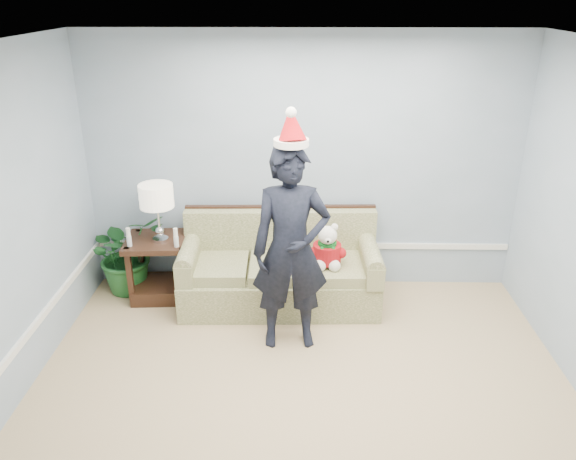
# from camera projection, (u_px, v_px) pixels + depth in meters

# --- Properties ---
(room_shell) EXTENTS (4.54, 5.04, 2.74)m
(room_shell) POSITION_uv_depth(u_px,v_px,m) (304.00, 282.00, 3.51)
(room_shell) COLOR tan
(room_shell) RESTS_ON ground
(wainscot_trim) EXTENTS (4.49, 4.99, 0.06)m
(wainscot_trim) POSITION_uv_depth(u_px,v_px,m) (169.00, 306.00, 4.97)
(wainscot_trim) COLOR white
(wainscot_trim) RESTS_ON room_shell
(sofa) EXTENTS (2.03, 0.92, 0.94)m
(sofa) POSITION_uv_depth(u_px,v_px,m) (280.00, 272.00, 5.82)
(sofa) COLOR #53602D
(sofa) RESTS_ON room_shell
(side_table) EXTENTS (0.72, 0.61, 0.66)m
(side_table) POSITION_uv_depth(u_px,v_px,m) (163.00, 274.00, 5.94)
(side_table) COLOR #381E14
(side_table) RESTS_ON room_shell
(table_lamp) EXTENTS (0.34, 0.34, 0.60)m
(table_lamp) POSITION_uv_depth(u_px,v_px,m) (156.00, 198.00, 5.55)
(table_lamp) COLOR silver
(table_lamp) RESTS_ON side_table
(candle_pair) EXTENTS (0.52, 0.05, 0.20)m
(candle_pair) POSITION_uv_depth(u_px,v_px,m) (152.00, 238.00, 5.58)
(candle_pair) COLOR silver
(candle_pair) RESTS_ON side_table
(houseplant) EXTENTS (1.04, 1.03, 0.87)m
(houseplant) POSITION_uv_depth(u_px,v_px,m) (127.00, 253.00, 6.00)
(houseplant) COLOR #1C5725
(houseplant) RESTS_ON room_shell
(man) EXTENTS (0.72, 0.51, 1.88)m
(man) POSITION_uv_depth(u_px,v_px,m) (291.00, 250.00, 4.89)
(man) COLOR black
(man) RESTS_ON room_shell
(santa_hat) EXTENTS (0.35, 0.38, 0.34)m
(santa_hat) POSITION_uv_depth(u_px,v_px,m) (291.00, 128.00, 4.48)
(santa_hat) COLOR white
(santa_hat) RESTS_ON man
(teddy_bear) EXTENTS (0.28, 0.32, 0.46)m
(teddy_bear) POSITION_uv_depth(u_px,v_px,m) (327.00, 251.00, 5.53)
(teddy_bear) COLOR white
(teddy_bear) RESTS_ON sofa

